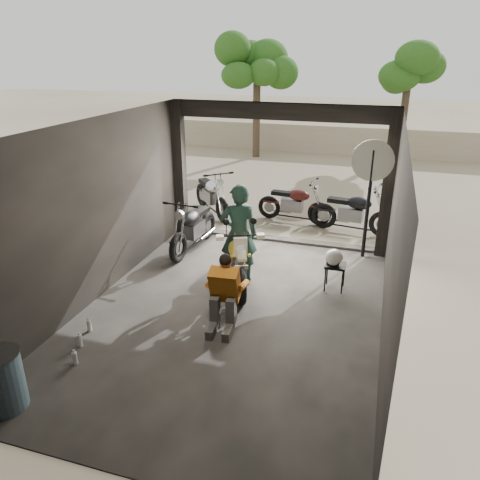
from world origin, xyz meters
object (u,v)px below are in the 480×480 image
Objects in this scene: mechanic at (223,296)px; oil_drum at (2,382)px; helmet at (334,257)px; left_bike at (193,224)px; outside_bike_b at (294,200)px; outside_bike_c at (353,209)px; stool at (335,268)px; main_bike at (237,254)px; rider at (239,234)px; outside_bike_a at (211,191)px; sign_post at (371,179)px.

oil_drum is (-2.03, -2.54, -0.20)m from mechanic.
left_bike is at bearing 167.22° from helmet.
helmet is (1.44, -3.55, 0.10)m from outside_bike_b.
mechanic is 3.26m from oil_drum.
outside_bike_b is 5.42m from mechanic.
outside_bike_c is 3.48× the size of stool.
outside_bike_c is 3.21m from helmet.
main_bike reaches higher than helmet.
stool is (1.48, -3.51, -0.13)m from outside_bike_b.
rider is (-1.91, -3.32, 0.36)m from outside_bike_c.
stool is at bearing 164.09° from rider.
outside_bike_a is (-1.97, 3.86, -0.01)m from main_bike.
sign_post reaches higher than left_bike.
outside_bike_c is 5.30× the size of helmet.
mechanic reaches higher than stool.
rider is 5.67× the size of helmet.
sign_post is at bearing 19.32° from main_bike.
main_bike is at bearing 160.15° from outside_bike_c.
main_bike is 4.00m from outside_bike_c.
main_bike is 1.86m from stool.
outside_bike_c is at bearing 88.85° from stool.
outside_bike_c is (3.85, -0.33, -0.02)m from outside_bike_a.
outside_bike_a is 2.33× the size of oil_drum.
sign_post is (4.21, -1.79, 1.12)m from outside_bike_a.
outside_bike_c reaches higher than helmet.
mechanic is 2.41m from helmet.
helmet is (3.24, -1.04, 0.05)m from left_bike.
mechanic is at bearing 170.43° from outside_bike_c.
outside_bike_a is at bearing 137.30° from stool.
sign_post reaches higher than main_bike.
oil_drum is (-3.66, -7.60, -0.22)m from outside_bike_c.
stool is (3.78, -3.49, -0.18)m from outside_bike_a.
left_bike is 0.95× the size of rider.
stool is (1.85, 0.15, -0.53)m from rider.
outside_bike_a is 1.08× the size of outside_bike_b.
main_bike is 4.45m from oil_drum.
stool is 5.71m from oil_drum.
mechanic is at bearing -103.96° from main_bike.
main_bike is 1.59× the size of mechanic.
outside_bike_c is 1.88m from sign_post.
mechanic is 2.47m from stool.
outside_bike_b is at bearing 58.64° from left_bike.
outside_bike_a is at bearing 105.65° from left_bike.
main_bike is 1.06× the size of outside_bike_c.
rider reaches higher than outside_bike_b.
stool is (3.28, -1.00, -0.18)m from left_bike.
mechanic is 3.52× the size of helmet.
sign_post reaches higher than rider.
mechanic is at bearing -124.27° from helmet.
mechanic is at bearing -129.39° from stool.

